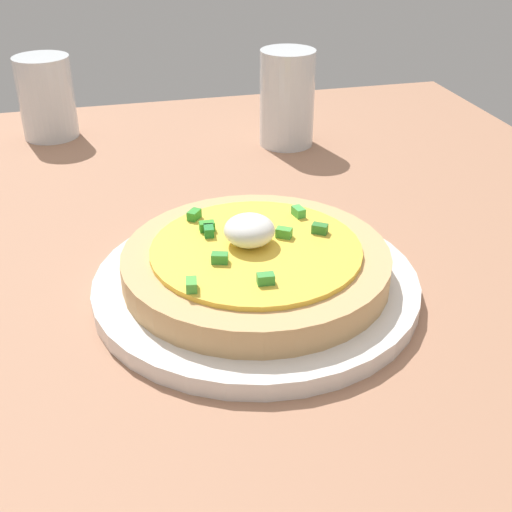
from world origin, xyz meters
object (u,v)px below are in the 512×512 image
plate (256,284)px  pizza (256,262)px  cup_far (47,102)px  cup_near (287,103)px

plate → pizza: size_ratio=1.23×
plate → pizza: bearing=122.2°
plate → cup_far: size_ratio=2.58×
pizza → cup_far: bearing=111.5°
pizza → cup_near: cup_near is taller
cup_near → cup_far: bearing=160.8°
plate → pizza: pizza is taller
cup_far → cup_near: bearing=-19.2°
plate → cup_near: (12.33, 33.21, 4.62)cm
pizza → cup_near: size_ratio=1.84×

